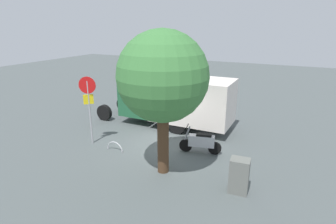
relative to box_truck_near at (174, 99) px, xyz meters
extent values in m
plane|color=#4A5151|center=(-0.74, 2.79, -1.53)|extent=(60.00, 60.00, 0.00)
cylinder|color=black|center=(-0.61, -0.95, -1.08)|extent=(0.90, 0.25, 0.90)
cylinder|color=black|center=(-0.61, 0.95, -1.08)|extent=(0.90, 0.25, 0.90)
cylinder|color=black|center=(3.99, -0.96, -1.08)|extent=(0.90, 0.25, 0.90)
cylinder|color=black|center=(4.00, 0.94, -1.08)|extent=(0.90, 0.25, 0.90)
cube|color=silver|center=(-1.01, 0.00, 0.04)|extent=(4.11, 2.21, 2.23)
cube|color=#225B38|center=(2.04, -0.01, -0.13)|extent=(1.81, 2.11, 1.90)
cube|color=black|center=(2.04, -0.01, 0.47)|extent=(1.83, 1.95, 0.60)
cylinder|color=black|center=(-1.78, 2.66, -1.25)|extent=(0.57, 0.22, 0.56)
cylinder|color=black|center=(-3.00, 2.38, -1.25)|extent=(0.57, 0.22, 0.56)
cube|color=silver|center=(-2.44, 2.51, -0.97)|extent=(1.14, 0.56, 0.48)
cube|color=black|center=(-2.54, 2.48, -0.70)|extent=(0.69, 0.42, 0.12)
cylinder|color=slate|center=(-1.83, 2.65, -0.70)|extent=(0.29, 0.13, 0.69)
cylinder|color=black|center=(-1.83, 2.65, -0.35)|extent=(0.16, 0.54, 0.04)
cylinder|color=#9E9EA3|center=(2.47, 3.76, -0.05)|extent=(0.08, 0.08, 2.95)
cylinder|color=red|center=(2.47, 3.78, 1.23)|extent=(0.71, 0.32, 0.76)
cube|color=yellow|center=(2.47, 3.78, 0.59)|extent=(0.33, 0.33, 0.44)
cylinder|color=#47301E|center=(-1.67, 4.60, -0.27)|extent=(0.42, 0.42, 2.51)
sphere|color=#3B783A|center=(-1.67, 4.60, 2.09)|extent=(3.17, 3.17, 3.17)
cube|color=slate|center=(-4.51, 4.71, -0.93)|extent=(0.66, 0.53, 1.19)
torus|color=#B7B7BC|center=(1.03, 3.96, -1.53)|extent=(0.85, 0.09, 0.85)
camera|label=1|loc=(-5.90, 12.81, 3.80)|focal=29.41mm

